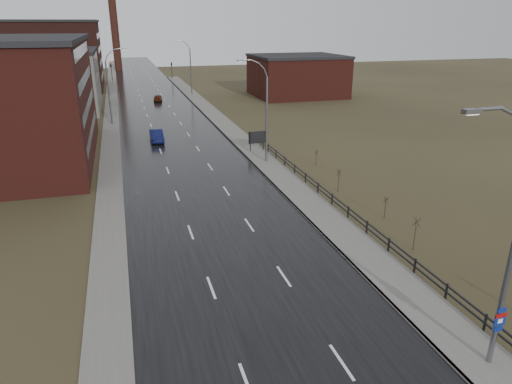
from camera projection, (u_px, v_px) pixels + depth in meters
road at (166, 124)px, 70.98m from camera, size 14.00×300.00×0.06m
sidewalk_right at (267, 164)px, 50.77m from camera, size 3.20×180.00×0.18m
curb_right at (254, 165)px, 50.37m from camera, size 0.16×180.00×0.18m
sidewalk_left at (111, 127)px, 68.80m from camera, size 2.40×260.00×0.12m
warehouse_mid at (50, 81)px, 80.56m from camera, size 16.32×20.40×10.50m
warehouse_far at (41, 55)px, 105.33m from camera, size 26.52×24.48×15.50m
building_right at (297, 76)px, 97.31m from camera, size 18.36×16.32×8.50m
smokestack at (114, 20)px, 144.87m from camera, size 2.70×2.70×30.70m
streetlight_main at (507, 249)px, 18.99m from camera, size 3.91×0.29×12.11m
streetlight_right_mid at (264, 111)px, 49.64m from camera, size 3.36×0.28×11.35m
streetlight_left at (110, 87)px, 68.71m from camera, size 3.36×0.28×11.35m
streetlight_right_far at (189, 67)px, 98.17m from camera, size 3.36×0.28×11.35m
guardrail at (352, 214)px, 36.01m from camera, size 0.10×53.05×1.10m
shrub_c at (415, 233)px, 31.39m from camera, size 0.59×0.63×2.51m
shrub_d at (385, 207)px, 36.65m from camera, size 0.45×0.47×1.88m
shrub_e at (339, 180)px, 42.38m from camera, size 0.53×0.56×2.24m
shrub_f at (316, 157)px, 50.37m from camera, size 0.43×0.45×1.79m
billboard at (257, 138)px, 55.50m from camera, size 2.16×0.17×2.54m
traffic_light_left at (111, 64)px, 121.19m from camera, size 0.58×2.73×5.30m
traffic_light_right at (171, 62)px, 125.43m from camera, size 0.58×2.73×5.30m
car_near at (157, 136)px, 60.33m from camera, size 1.68×4.76×1.56m
car_far at (158, 98)px, 91.32m from camera, size 2.08×4.14×1.35m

